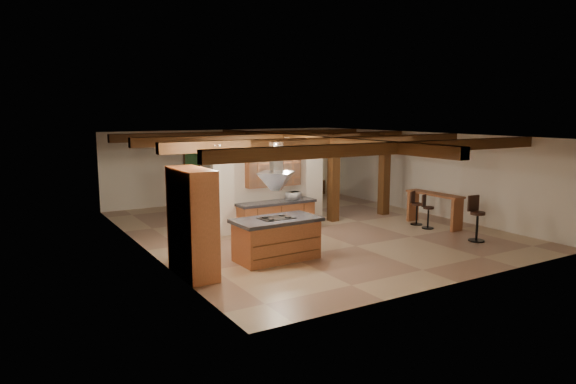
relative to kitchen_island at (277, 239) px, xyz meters
name	(u,v)px	position (x,y,z in m)	size (l,w,h in m)	color
ground	(306,228)	(2.47, 2.49, -0.53)	(12.00, 12.00, 0.00)	tan
room_walls	(306,172)	(2.47, 2.49, 1.25)	(12.00, 12.00, 12.00)	silver
ceiling_beams	(307,140)	(2.47, 2.49, 2.23)	(10.00, 12.00, 0.28)	#402210
timber_posts	(360,167)	(4.97, 2.99, 1.23)	(2.50, 0.30, 2.90)	#402210
partition_wall	(270,194)	(1.47, 2.99, 0.57)	(3.80, 0.18, 2.20)	silver
pantry_cabinet	(192,223)	(-2.19, -0.11, 0.67)	(0.67, 1.60, 2.40)	#A55935
back_counter	(276,216)	(1.47, 2.60, -0.05)	(2.50, 0.66, 0.94)	#A55935
upper_display_cabinet	(273,171)	(1.47, 2.80, 1.32)	(1.80, 0.36, 0.95)	#A55935
range_hood	(276,188)	(0.00, 0.00, 1.25)	(1.10, 1.10, 1.40)	silver
back_windows	(286,161)	(5.27, 8.42, 0.97)	(2.70, 0.07, 1.70)	#402210
framed_art	(192,161)	(0.97, 8.42, 1.17)	(0.65, 0.05, 0.85)	#402210
recessed_cans	(263,142)	(-0.06, 0.55, 2.34)	(3.16, 2.46, 0.03)	silver
kitchen_island	(277,239)	(0.00, 0.00, 0.00)	(2.16, 1.19, 1.05)	#A55935
dining_table	(257,208)	(2.00, 4.90, -0.22)	(1.75, 0.97, 0.61)	#37190D
sofa	(291,190)	(5.25, 7.99, -0.23)	(2.03, 0.80, 0.59)	black
microwave	(293,196)	(2.07, 2.60, 0.53)	(0.42, 0.29, 0.23)	silver
bar_counter	(434,204)	(6.19, 0.73, 0.18)	(0.56, 2.03, 1.06)	#A55935
side_table	(318,187)	(6.64, 7.96, -0.23)	(0.48, 0.48, 0.60)	#402210
table_lamp	(318,176)	(6.64, 7.96, 0.28)	(0.25, 0.25, 0.30)	black
bar_stool_a	(476,218)	(5.73, -1.28, 0.12)	(0.45, 0.46, 1.28)	black
bar_stool_b	(427,212)	(5.72, 0.56, 0.01)	(0.40, 0.41, 1.05)	black
bar_stool_c	(416,208)	(5.82, 1.15, 0.02)	(0.40, 0.41, 1.07)	black
dining_chairs	(257,198)	(2.00, 4.90, 0.14)	(2.58, 2.58, 1.31)	#402210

